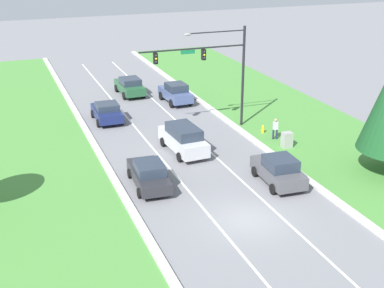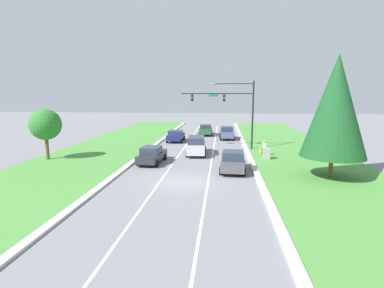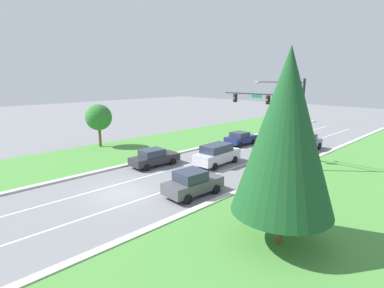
{
  "view_description": "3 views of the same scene",
  "coord_description": "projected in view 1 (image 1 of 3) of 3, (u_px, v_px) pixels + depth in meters",
  "views": [
    {
      "loc": [
        -11.84,
        -22.61,
        14.29
      ],
      "look_at": [
        -0.63,
        6.86,
        1.95
      ],
      "focal_mm": 50.0,
      "sensor_mm": 36.0,
      "label": 1
    },
    {
      "loc": [
        2.77,
        -21.39,
        6.5
      ],
      "look_at": [
        0.29,
        3.19,
        2.34
      ],
      "focal_mm": 28.0,
      "sensor_mm": 36.0,
      "label": 2
    },
    {
      "loc": [
        17.68,
        -10.45,
        8.02
      ],
      "look_at": [
        -0.43,
        7.46,
        2.35
      ],
      "focal_mm": 28.0,
      "sensor_mm": 36.0,
      "label": 3
    }
  ],
  "objects": [
    {
      "name": "graphite_sedan",
      "position": [
        279.0,
        170.0,
        32.69
      ],
      "size": [
        2.28,
        4.37,
        1.78
      ],
      "rotation": [
        0.0,
        0.0,
        -0.06
      ],
      "color": "#4C4C51",
      "rests_on": "ground_plane"
    },
    {
      "name": "traffic_signal_mast",
      "position": [
        215.0,
        63.0,
        40.25
      ],
      "size": [
        8.41,
        0.41,
        7.95
      ],
      "color": "black",
      "rests_on": "ground_plane"
    },
    {
      "name": "lane_stripe_inner_left",
      "position": [
        217.0,
        225.0,
        28.21
      ],
      "size": [
        0.14,
        81.0,
        0.01
      ],
      "color": "white",
      "rests_on": "ground_plane"
    },
    {
      "name": "navy_sedan",
      "position": [
        107.0,
        112.0,
        43.74
      ],
      "size": [
        2.21,
        4.14,
        1.58
      ],
      "rotation": [
        0.0,
        0.0,
        -0.02
      ],
      "color": "navy",
      "rests_on": "ground_plane"
    },
    {
      "name": "charcoal_sedan",
      "position": [
        149.0,
        174.0,
        32.36
      ],
      "size": [
        2.21,
        4.74,
        1.6
      ],
      "rotation": [
        0.0,
        0.0,
        -0.06
      ],
      "color": "#28282D",
      "rests_on": "ground_plane"
    },
    {
      "name": "ground_plane",
      "position": [
        248.0,
        219.0,
        28.81
      ],
      "size": [
        160.0,
        160.0,
        0.0
      ],
      "primitive_type": "plane",
      "color": "slate"
    },
    {
      "name": "forest_sedan",
      "position": [
        130.0,
        86.0,
        50.99
      ],
      "size": [
        2.21,
        4.64,
        1.69
      ],
      "rotation": [
        0.0,
        0.0,
        0.03
      ],
      "color": "#235633",
      "rests_on": "ground_plane"
    },
    {
      "name": "slate_blue_sedan",
      "position": [
        176.0,
        93.0,
        48.57
      ],
      "size": [
        2.19,
        4.33,
        1.84
      ],
      "rotation": [
        0.0,
        0.0,
        0.04
      ],
      "color": "#475684",
      "rests_on": "ground_plane"
    },
    {
      "name": "fire_hydrant",
      "position": [
        263.0,
        130.0,
        41.09
      ],
      "size": [
        0.34,
        0.2,
        0.7
      ],
      "color": "gold",
      "rests_on": "ground_plane"
    },
    {
      "name": "silver_suv",
      "position": [
        183.0,
        139.0,
        37.43
      ],
      "size": [
        2.28,
        5.13,
        1.95
      ],
      "rotation": [
        0.0,
        0.0,
        0.05
      ],
      "color": "silver",
      "rests_on": "ground_plane"
    },
    {
      "name": "lane_stripe_inner_right",
      "position": [
        277.0,
        214.0,
        29.41
      ],
      "size": [
        0.14,
        81.0,
        0.01
      ],
      "color": "white",
      "rests_on": "ground_plane"
    },
    {
      "name": "curb_strip_left",
      "position": [
        147.0,
        238.0,
        26.91
      ],
      "size": [
        0.5,
        90.0,
        0.15
      ],
      "color": "beige",
      "rests_on": "ground_plane"
    },
    {
      "name": "curb_strip_right",
      "position": [
        337.0,
        201.0,
        30.65
      ],
      "size": [
        0.5,
        90.0,
        0.15
      ],
      "color": "beige",
      "rests_on": "ground_plane"
    },
    {
      "name": "pedestrian",
      "position": [
        275.0,
        128.0,
        39.64
      ],
      "size": [
        0.43,
        0.32,
        1.69
      ],
      "rotation": [
        0.0,
        0.0,
        2.85
      ],
      "color": "#232842",
      "rests_on": "ground_plane"
    },
    {
      "name": "utility_cabinet",
      "position": [
        287.0,
        140.0,
        38.22
      ],
      "size": [
        0.7,
        0.6,
        1.2
      ],
      "color": "#9E9E99",
      "rests_on": "ground_plane"
    },
    {
      "name": "grass_verge_left",
      "position": [
        40.0,
        259.0,
        25.19
      ],
      "size": [
        10.0,
        90.0,
        0.08
      ],
      "color": "#4C8E3D",
      "rests_on": "ground_plane"
    }
  ]
}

